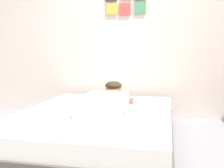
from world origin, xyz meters
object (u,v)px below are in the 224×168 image
(cell_phone, at_px, (121,114))
(pillow, at_px, (104,96))
(coffee_cup, at_px, (130,101))
(person_lying, at_px, (107,100))
(bed, at_px, (97,126))

(cell_phone, bearing_deg, pillow, 115.98)
(coffee_cup, height_order, cell_phone, coffee_cup)
(person_lying, xyz_separation_m, coffee_cup, (0.19, 0.37, -0.07))
(coffee_cup, bearing_deg, cell_phone, -91.22)
(bed, height_order, coffee_cup, coffee_cup)
(pillow, xyz_separation_m, cell_phone, (0.34, -0.70, -0.05))
(coffee_cup, bearing_deg, bed, -123.91)
(pillow, distance_m, coffee_cup, 0.39)
(pillow, bearing_deg, cell_phone, -64.02)
(pillow, distance_m, cell_phone, 0.78)
(cell_phone, bearing_deg, person_lying, 139.52)
(pillow, bearing_deg, bed, -83.89)
(bed, distance_m, person_lying, 0.29)
(person_lying, relative_size, coffee_cup, 7.36)
(pillow, distance_m, person_lying, 0.57)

